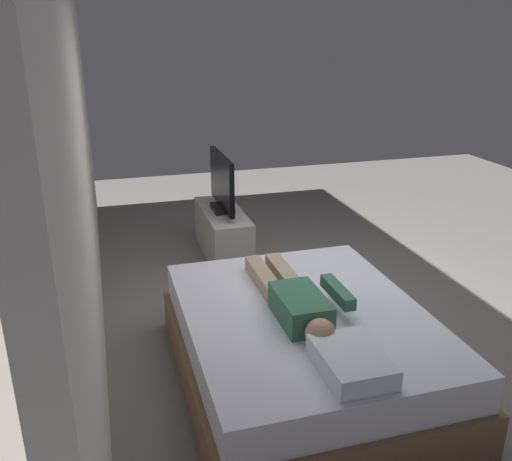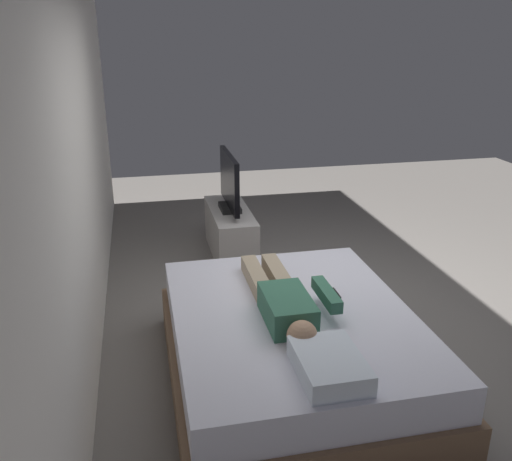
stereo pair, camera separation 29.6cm
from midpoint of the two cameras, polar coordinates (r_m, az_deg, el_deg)
The scene contains 8 objects.
ground_plane at distance 4.72m, azimuth 5.97°, elevation -8.73°, with size 10.00×10.00×0.00m, color slate.
back_wall at distance 4.30m, azimuth -19.85°, elevation 7.27°, with size 6.40×0.10×2.80m, color silver.
bed at distance 3.78m, azimuth 2.68°, elevation -12.04°, with size 2.03×1.62×0.54m.
pillow at distance 3.06m, azimuth 7.08°, elevation -13.42°, with size 0.48×0.34×0.12m, color white.
person at distance 3.61m, azimuth 1.77°, elevation -7.16°, with size 1.26×0.46×0.18m.
remote at distance 3.90m, azimuth 6.78°, elevation -6.30°, with size 0.15×0.04×0.02m, color black.
tv_stand at distance 5.79m, azimuth -4.91°, elevation -0.28°, with size 1.10×0.40×0.50m, color #B7B2AD.
tv at distance 5.62m, azimuth -5.07°, elevation 4.82°, with size 0.88×0.20×0.59m.
Camera 1 is at (-3.76, 1.75, 2.30)m, focal length 38.53 mm.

